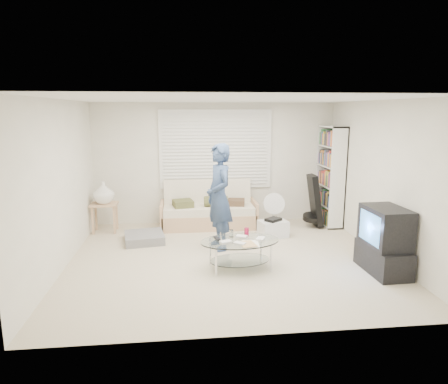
{
  "coord_description": "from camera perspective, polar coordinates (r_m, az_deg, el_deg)",
  "views": [
    {
      "loc": [
        -0.72,
        -6.02,
        2.33
      ],
      "look_at": [
        -0.03,
        0.3,
        1.03
      ],
      "focal_mm": 32.0,
      "sensor_mm": 36.0,
      "label": 1
    }
  ],
  "objects": [
    {
      "name": "futon_sofa",
      "position": [
        8.17,
        -2.23,
        -2.82
      ],
      "size": [
        1.93,
        0.78,
        0.94
      ],
      "color": "tan",
      "rests_on": "ground"
    },
    {
      "name": "tv_unit",
      "position": [
        6.29,
        21.92,
        -6.53
      ],
      "size": [
        0.52,
        0.91,
        0.97
      ],
      "color": "black",
      "rests_on": "ground"
    },
    {
      "name": "ground",
      "position": [
        6.5,
        0.58,
        -9.5
      ],
      "size": [
        5.0,
        5.0,
        0.0
      ],
      "primitive_type": "plane",
      "color": "tan",
      "rests_on": "ground"
    },
    {
      "name": "coffee_table",
      "position": [
        6.01,
        2.32,
        -7.67
      ],
      "size": [
        1.26,
        0.88,
        0.56
      ],
      "color": "silver",
      "rests_on": "ground"
    },
    {
      "name": "room_shell",
      "position": [
        6.58,
        0.12,
        5.4
      ],
      "size": [
        5.02,
        4.52,
        2.51
      ],
      "color": "white",
      "rests_on": "ground"
    },
    {
      "name": "bookshelf",
      "position": [
        8.48,
        14.92,
        2.22
      ],
      "size": [
        0.32,
        0.86,
        2.04
      ],
      "color": "white",
      "rests_on": "ground"
    },
    {
      "name": "side_table",
      "position": [
        8.04,
        -16.82,
        -0.38
      ],
      "size": [
        0.5,
        0.41,
        1.0
      ],
      "color": "tan",
      "rests_on": "ground"
    },
    {
      "name": "guitar_case",
      "position": [
        8.28,
        12.78,
        -1.76
      ],
      "size": [
        0.38,
        0.39,
        1.06
      ],
      "color": "black",
      "rests_on": "ground"
    },
    {
      "name": "storage_bin",
      "position": [
        7.59,
        7.02,
        -5.17
      ],
      "size": [
        0.58,
        0.47,
        0.36
      ],
      "color": "white",
      "rests_on": "ground"
    },
    {
      "name": "floor_fan",
      "position": [
        8.12,
        7.06,
        -2.2
      ],
      "size": [
        0.44,
        0.29,
        0.72
      ],
      "color": "white",
      "rests_on": "ground"
    },
    {
      "name": "window_blinds",
      "position": [
        8.29,
        -1.2,
        6.11
      ],
      "size": [
        2.32,
        0.08,
        1.62
      ],
      "color": "silver",
      "rests_on": "ground"
    },
    {
      "name": "grey_floor_pillow",
      "position": [
        7.42,
        -11.31,
        -6.4
      ],
      "size": [
        0.78,
        0.78,
        0.15
      ],
      "primitive_type": "cube",
      "rotation": [
        0.0,
        0.0,
        0.16
      ],
      "color": "slate",
      "rests_on": "ground"
    },
    {
      "name": "standing_person",
      "position": [
        6.73,
        -0.72,
        -0.73
      ],
      "size": [
        0.6,
        0.75,
        1.81
      ],
      "primitive_type": "imported",
      "rotation": [
        0.0,
        0.0,
        -1.29
      ],
      "color": "navy",
      "rests_on": "ground"
    }
  ]
}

